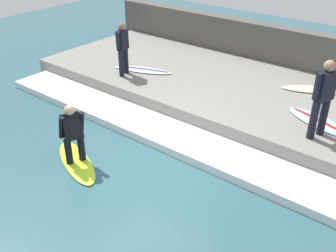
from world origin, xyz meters
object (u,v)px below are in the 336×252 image
at_px(surfer_riding, 72,131).
at_px(surfboard_spare, 315,89).
at_px(surfboard_waiting_near, 319,122).
at_px(surfboard_riding, 77,162).
at_px(surfer_waiting_near, 323,95).
at_px(surfer_waiting_far, 123,46).
at_px(surfboard_waiting_far, 143,70).

xyz_separation_m(surfer_riding, surfboard_spare, (5.85, -2.99, -0.28)).
bearing_deg(surfboard_waiting_near, surfer_riding, 137.89).
xyz_separation_m(surfboard_riding, surfer_waiting_near, (3.49, -3.87, 1.45)).
xyz_separation_m(surfboard_waiting_near, surfer_waiting_far, (-0.66, 5.61, 0.83)).
bearing_deg(surfer_riding, surfer_waiting_far, 28.44).
distance_m(surfer_riding, surfer_waiting_near, 5.26).
height_order(surfer_waiting_far, surfboard_waiting_far, surfer_waiting_far).
distance_m(surfboard_riding, surfboard_spare, 6.58).
relative_size(surfboard_waiting_near, surfer_waiting_far, 1.19).
xyz_separation_m(surfer_riding, surfboard_waiting_near, (4.13, -3.73, -0.27)).
bearing_deg(surfboard_spare, surfboard_riding, 152.94).
xyz_separation_m(surfboard_riding, surfer_riding, (0.00, -0.00, 0.77)).
bearing_deg(surfer_waiting_near, surfboard_waiting_near, 12.24).
relative_size(surfer_riding, surfboard_spare, 0.76).
xyz_separation_m(surfer_waiting_far, surfboard_waiting_far, (0.56, -0.24, -0.83)).
bearing_deg(surfboard_spare, surfboard_waiting_near, -156.51).
relative_size(surfer_riding, surfboard_waiting_far, 0.71).
distance_m(surfboard_waiting_near, surfboard_spare, 1.87).
bearing_deg(surfer_waiting_near, surfer_riding, 132.08).
distance_m(surfer_riding, surfboard_waiting_near, 5.57).
xyz_separation_m(surfer_waiting_near, surfboard_waiting_far, (0.53, 5.51, -0.95)).
bearing_deg(surfer_waiting_near, surfboard_spare, 20.60).
height_order(surfer_riding, surfer_waiting_near, surfer_waiting_near).
xyz_separation_m(surfboard_waiting_near, surfboard_spare, (1.72, 0.75, -0.00)).
distance_m(surfer_waiting_far, surfboard_waiting_far, 1.03).
bearing_deg(surfer_riding, surfboard_spare, -27.06).
height_order(surfboard_waiting_near, surfboard_waiting_far, same).
xyz_separation_m(surfboard_waiting_far, surfboard_spare, (1.82, -4.63, -0.00)).
bearing_deg(surfboard_riding, surfer_waiting_far, 28.44).
xyz_separation_m(surfer_riding, surfer_waiting_near, (3.49, -3.87, 0.67)).
height_order(surfboard_riding, surfboard_spare, surfboard_spare).
bearing_deg(surfboard_waiting_near, surfer_waiting_near, -167.76).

